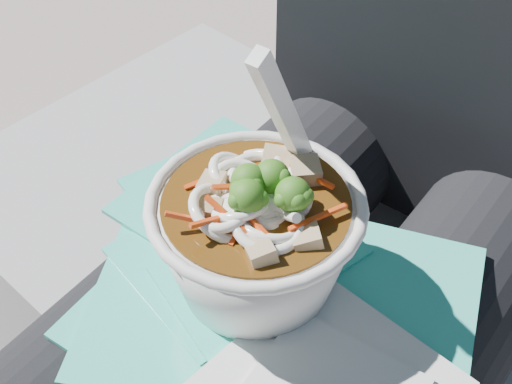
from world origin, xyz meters
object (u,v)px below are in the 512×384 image
Objects in this scene: plastic_bag at (243,263)px; person_body at (339,257)px; lap at (279,344)px; udon_bowl at (256,231)px.

person_body is at bearing 67.27° from plastic_bag.
lap is 0.09m from plastic_bag.
person_body is 0.11m from plastic_bag.
lap is 0.49× the size of person_body.
udon_bowl is (-0.02, -0.10, 0.12)m from person_body.
person_body is 2.88× the size of plastic_bag.
plastic_bag is at bearing 179.69° from lap.
person_body reaches higher than lap.
lap is 0.14m from udon_bowl.
plastic_bag is (-0.04, 0.00, 0.08)m from lap.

